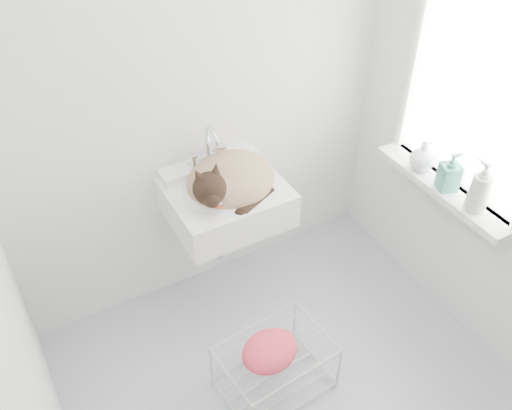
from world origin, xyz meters
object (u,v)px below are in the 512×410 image
sink (225,187)px  wire_rack (275,369)px  bottle_c (420,169)px  bottle_a (473,209)px  cat (228,182)px  bottle_b (446,188)px

sink → wire_rack: (-0.08, -0.67, -0.70)m
bottle_c → wire_rack: bearing=-164.3°
wire_rack → bottle_a: 1.29m
cat → bottle_c: size_ratio=3.02×
sink → bottle_b: size_ratio=2.84×
wire_rack → bottle_b: 1.29m
cat → wire_rack: size_ratio=0.99×
sink → bottle_b: sink is taller
cat → bottle_c: (0.98, -0.35, -0.04)m
cat → bottle_b: bearing=-38.0°
sink → cat: size_ratio=1.14×
bottle_a → bottle_b: bottle_a is taller
bottle_b → bottle_c: bottle_b is taller
bottle_b → bottle_a: bearing=-90.0°
sink → bottle_b: 1.15m
cat → wire_rack: 0.99m
cat → wire_rack: (-0.09, -0.66, -0.74)m
wire_rack → cat: bearing=82.2°
bottle_b → bottle_c: size_ratio=1.21×
cat → sink: bearing=111.7°
bottle_a → bottle_b: size_ratio=1.11×
bottle_b → bottle_c: 0.20m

